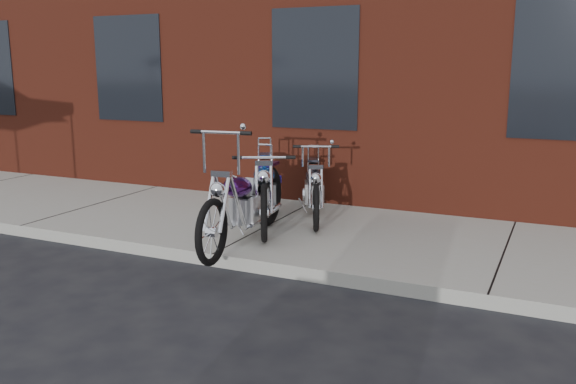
% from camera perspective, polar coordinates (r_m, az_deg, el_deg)
% --- Properties ---
extents(ground, '(120.00, 120.00, 0.00)m').
position_cam_1_polar(ground, '(7.04, -7.07, -6.96)').
color(ground, black).
rests_on(ground, ground).
extents(sidewalk, '(22.00, 3.00, 0.15)m').
position_cam_1_polar(sidewalk, '(8.27, -1.61, -3.49)').
color(sidewalk, '#A3A29B').
rests_on(sidewalk, ground).
extents(chopper_purple, '(0.62, 2.52, 1.42)m').
position_cam_1_polar(chopper_purple, '(7.34, -4.03, -1.20)').
color(chopper_purple, black).
rests_on(chopper_purple, sidewalk).
extents(chopper_blue, '(1.21, 2.26, 1.07)m').
position_cam_1_polar(chopper_blue, '(8.22, -2.20, 0.13)').
color(chopper_blue, black).
rests_on(chopper_blue, sidewalk).
extents(chopper_third, '(0.96, 2.00, 1.09)m').
position_cam_1_polar(chopper_third, '(8.58, 2.49, 0.23)').
color(chopper_third, black).
rests_on(chopper_third, sidewalk).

